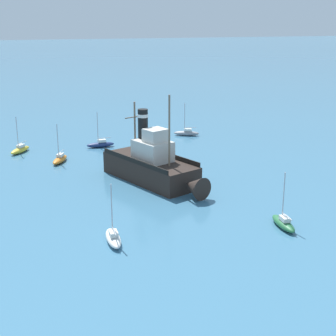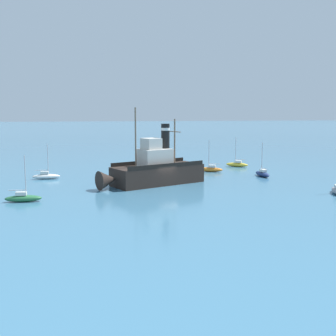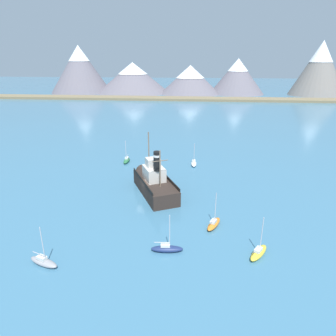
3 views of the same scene
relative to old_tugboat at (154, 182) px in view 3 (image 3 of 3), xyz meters
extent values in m
plane|color=teal|center=(-1.46, -1.53, -1.83)|extent=(600.00, 600.00, 0.00)
cone|color=slate|center=(-67.86, 147.93, 12.47)|extent=(37.88, 37.88, 28.61)
cone|color=white|center=(-67.86, 147.93, 22.07)|extent=(13.24, 13.24, 9.52)
cone|color=slate|center=(-34.34, 150.24, 7.41)|extent=(46.43, 46.43, 18.48)
cone|color=white|center=(-34.34, 150.24, 13.14)|extent=(18.78, 18.78, 7.12)
cone|color=slate|center=(2.34, 147.11, 6.62)|extent=(37.66, 37.66, 16.91)
cone|color=white|center=(2.34, 147.11, 11.37)|extent=(17.56, 17.56, 7.51)
cone|color=slate|center=(31.43, 150.28, 8.60)|extent=(33.46, 33.46, 20.86)
cone|color=white|center=(31.43, 150.28, 15.35)|extent=(12.55, 12.55, 7.45)
cone|color=slate|center=(78.15, 146.36, 13.50)|extent=(32.10, 32.10, 30.67)
cone|color=white|center=(78.15, 146.36, 22.92)|extent=(13.11, 13.11, 11.93)
cube|color=#7A6B4C|center=(-1.46, 117.75, -1.23)|extent=(240.00, 12.00, 1.20)
cube|color=#2D231E|center=(0.26, -0.56, -0.63)|extent=(9.14, 12.73, 2.40)
cone|color=#2D231E|center=(-2.84, 5.94, -0.63)|extent=(3.16, 3.18, 2.35)
cube|color=beige|center=(0.05, -0.10, 1.67)|extent=(4.43, 4.90, 2.20)
cube|color=beige|center=(-0.17, 0.35, 3.47)|extent=(2.85, 2.75, 1.40)
cylinder|color=black|center=(0.78, -1.64, 4.37)|extent=(1.10, 1.10, 3.20)
cylinder|color=silver|center=(0.78, -1.64, 5.27)|extent=(1.16, 1.16, 0.35)
cylinder|color=#75604C|center=(-1.16, 2.42, 4.32)|extent=(0.20, 0.20, 7.50)
cylinder|color=#75604C|center=(1.43, -2.99, 3.57)|extent=(0.20, 0.20, 6.00)
cylinder|color=#75604C|center=(1.43, -2.99, 4.89)|extent=(2.40, 1.23, 0.12)
cube|color=black|center=(-1.68, -1.48, 0.82)|extent=(5.02, 10.34, 0.50)
cube|color=black|center=(2.21, 0.37, 0.82)|extent=(5.02, 10.34, 0.50)
ellipsoid|color=orange|center=(9.61, -10.19, -1.48)|extent=(2.53, 3.92, 0.70)
cube|color=silver|center=(9.53, -10.38, -0.95)|extent=(1.03, 1.26, 0.36)
cylinder|color=#B7B7BC|center=(9.73, -9.92, 0.97)|extent=(0.10, 0.10, 4.20)
cylinder|color=#B7B7BC|center=(9.37, -10.74, -0.58)|extent=(0.79, 1.68, 0.08)
ellipsoid|color=gold|center=(14.48, -16.13, -1.48)|extent=(3.01, 3.78, 0.70)
cube|color=silver|center=(14.37, -16.30, -0.95)|extent=(1.14, 1.27, 0.36)
cylinder|color=#B7B7BC|center=(14.65, -15.88, 0.97)|extent=(0.10, 0.10, 4.20)
cylinder|color=#B7B7BC|center=(14.15, -16.63, -0.58)|extent=(1.05, 1.55, 0.08)
ellipsoid|color=navy|center=(3.81, -16.38, -1.48)|extent=(3.87, 1.39, 0.70)
cube|color=silver|center=(3.61, -16.40, -0.95)|extent=(1.15, 0.72, 0.36)
cylinder|color=#B7B7BC|center=(4.11, -16.36, 0.97)|extent=(0.10, 0.10, 4.20)
cylinder|color=#B7B7BC|center=(3.22, -16.43, -0.58)|extent=(1.80, 0.22, 0.08)
ellipsoid|color=gray|center=(-9.59, -20.08, -1.48)|extent=(3.94, 2.37, 0.70)
cube|color=silver|center=(-9.78, -20.01, -0.95)|extent=(1.26, 0.99, 0.36)
cylinder|color=#B7B7BC|center=(-9.31, -20.19, 0.97)|extent=(0.10, 0.10, 4.20)
cylinder|color=#B7B7BC|center=(-10.16, -19.87, -0.58)|extent=(1.71, 0.71, 0.08)
ellipsoid|color=white|center=(6.58, 14.31, -1.48)|extent=(1.18, 3.82, 0.70)
cube|color=silver|center=(6.57, 14.51, -0.95)|extent=(0.66, 1.11, 0.36)
cylinder|color=#B7B7BC|center=(6.58, 14.01, 0.97)|extent=(0.10, 0.10, 4.20)
cylinder|color=#B7B7BC|center=(6.56, 14.91, -0.58)|extent=(0.12, 1.80, 0.08)
ellipsoid|color=#286B3D|center=(-8.16, 14.93, -1.48)|extent=(1.14, 3.81, 0.70)
cube|color=silver|center=(-8.16, 15.13, -0.95)|extent=(0.65, 1.11, 0.36)
cylinder|color=#B7B7BC|center=(-8.16, 14.63, 0.97)|extent=(0.10, 0.10, 4.20)
cylinder|color=#B7B7BC|center=(-8.15, 15.53, -0.58)|extent=(0.10, 1.80, 0.08)
camera|label=1|loc=(11.66, 52.36, 16.16)|focal=55.00mm
camera|label=2|loc=(-53.42, 6.96, 7.80)|focal=45.00mm
camera|label=3|loc=(6.73, -46.13, 19.90)|focal=32.00mm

